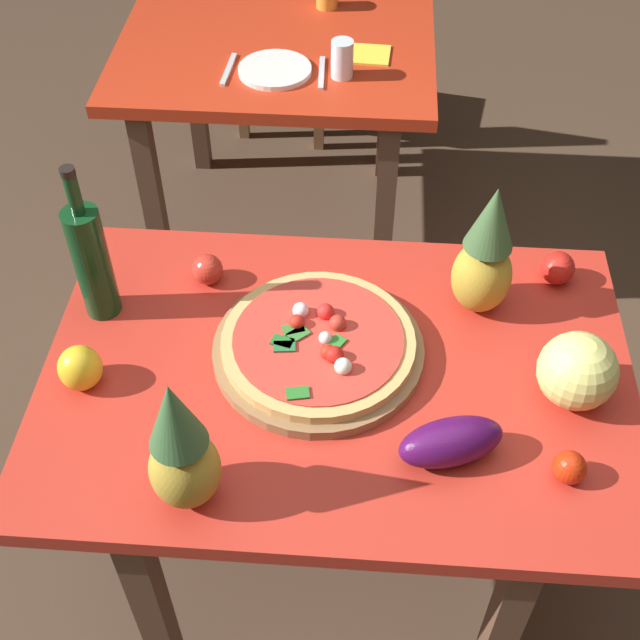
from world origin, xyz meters
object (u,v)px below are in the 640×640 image
at_px(pineapple_right, 181,450).
at_px(knife_utensil, 322,73).
at_px(pizza, 319,341).
at_px(drinking_glass_water, 342,59).
at_px(background_table, 277,71).
at_px(melon, 577,371).
at_px(pizza_board, 318,350).
at_px(napkin_folded, 367,54).
at_px(bell_pepper, 80,368).
at_px(eggplant, 451,442).
at_px(dining_chair, 284,25).
at_px(wine_bottle, 91,260).
at_px(tomato_beside_pepper, 569,467).
at_px(tomato_near_board, 208,269).
at_px(dinner_plate, 275,70).
at_px(pineapple_left, 485,257).
at_px(display_table, 337,402).
at_px(fork_utensil, 228,69).

relative_size(pineapple_right, knife_utensil, 1.72).
xyz_separation_m(pizza, drinking_glass_water, (-0.01, 1.09, 0.02)).
distance_m(background_table, knife_utensil, 0.28).
bearing_deg(pineapple_right, melon, 21.16).
bearing_deg(pizza_board, napkin_folded, 87.18).
bearing_deg(background_table, knife_utensil, -51.19).
height_order(bell_pepper, eggplant, bell_pepper).
xyz_separation_m(dining_chair, eggplant, (0.54, -2.18, 0.33)).
bearing_deg(pizza_board, background_table, 100.01).
bearing_deg(wine_bottle, melon, -9.91).
bearing_deg(melon, tomato_beside_pepper, -99.06).
relative_size(tomato_near_board, dinner_plate, 0.31).
distance_m(pizza_board, pizza, 0.03).
bearing_deg(wine_bottle, pineapple_left, 4.86).
bearing_deg(pineapple_right, bell_pepper, 137.11).
xyz_separation_m(wine_bottle, napkin_folded, (0.53, 1.12, -0.14)).
height_order(pineapple_right, tomato_near_board, pineapple_right).
relative_size(eggplant, tomato_near_board, 2.90).
xyz_separation_m(bell_pepper, napkin_folded, (0.52, 1.33, -0.04)).
height_order(tomato_near_board, dinner_plate, tomato_near_board).
xyz_separation_m(display_table, tomato_beside_pepper, (0.43, -0.22, 0.13)).
height_order(bell_pepper, dinner_plate, bell_pepper).
relative_size(melon, bell_pepper, 1.61).
bearing_deg(background_table, dining_chair, 94.45).
height_order(melon, tomato_beside_pepper, melon).
height_order(fork_utensil, knife_utensil, same).
height_order(tomato_beside_pepper, dinner_plate, tomato_beside_pepper).
relative_size(display_table, tomato_beside_pepper, 19.28).
bearing_deg(napkin_folded, dinner_plate, -156.21).
bearing_deg(tomato_beside_pepper, dining_chair, 108.81).
distance_m(background_table, tomato_beside_pepper, 1.72).
bearing_deg(eggplant, tomato_near_board, 140.29).
bearing_deg(tomato_near_board, napkin_folded, 72.51).
bearing_deg(eggplant, drinking_glass_water, 101.53).
distance_m(tomato_near_board, fork_utensil, 0.91).
distance_m(pizza_board, knife_utensil, 1.10).
bearing_deg(bell_pepper, pizza, 13.04).
bearing_deg(pineapple_left, wine_bottle, -175.14).
distance_m(pizza, dinner_plate, 1.12).
height_order(melon, tomato_near_board, melon).
relative_size(eggplant, dinner_plate, 0.91).
xyz_separation_m(tomato_beside_pepper, drinking_glass_water, (-0.48, 1.36, 0.02)).
distance_m(dining_chair, pizza_board, 1.99).
height_order(pineapple_left, bell_pepper, pineapple_left).
distance_m(pineapple_left, drinking_glass_water, 0.99).
bearing_deg(wine_bottle, bell_pepper, -86.90).
bearing_deg(tomato_beside_pepper, tomato_near_board, 147.72).
bearing_deg(wine_bottle, pizza, -11.58).
bearing_deg(drinking_glass_water, melon, -66.26).
xyz_separation_m(background_table, dining_chair, (-0.05, 0.65, -0.18)).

